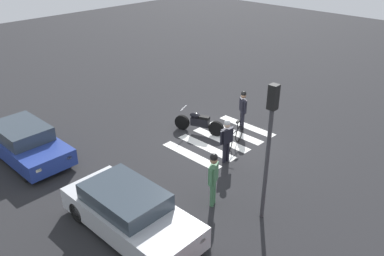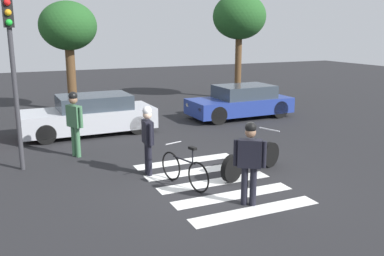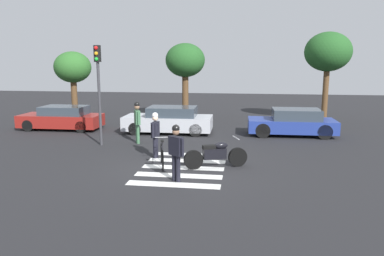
# 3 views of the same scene
# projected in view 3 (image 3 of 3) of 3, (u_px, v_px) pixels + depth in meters

# --- Properties ---
(ground_plane) EXTENTS (60.00, 60.00, 0.00)m
(ground_plane) POSITION_uv_depth(u_px,v_px,m) (183.00, 168.00, 12.69)
(ground_plane) COLOR #232326
(police_motorcycle) EXTENTS (2.16, 1.03, 1.05)m
(police_motorcycle) POSITION_uv_depth(u_px,v_px,m) (216.00, 155.00, 12.60)
(police_motorcycle) COLOR black
(police_motorcycle) RESTS_ON ground_plane
(leaning_bicycle) EXTENTS (0.58, 1.68, 1.02)m
(leaning_bicycle) POSITION_uv_depth(u_px,v_px,m) (162.00, 155.00, 12.80)
(leaning_bicycle) COLOR black
(leaning_bicycle) RESTS_ON ground_plane
(officer_on_foot) EXTENTS (0.55, 0.45, 1.78)m
(officer_on_foot) POSITION_uv_depth(u_px,v_px,m) (176.00, 149.00, 11.08)
(officer_on_foot) COLOR black
(officer_on_foot) RESTS_ON ground_plane
(officer_by_motorcycle) EXTENTS (0.24, 0.66, 1.75)m
(officer_by_motorcycle) POSITION_uv_depth(u_px,v_px,m) (155.00, 132.00, 13.85)
(officer_by_motorcycle) COLOR black
(officer_by_motorcycle) RESTS_ON ground_plane
(pedestrian_bystander) EXTENTS (0.41, 0.64, 1.88)m
(pedestrian_bystander) POSITION_uv_depth(u_px,v_px,m) (137.00, 119.00, 16.29)
(pedestrian_bystander) COLOR #3F724C
(pedestrian_bystander) RESTS_ON ground_plane
(crosswalk_stripes) EXTENTS (2.86, 4.05, 0.01)m
(crosswalk_stripes) POSITION_uv_depth(u_px,v_px,m) (183.00, 168.00, 12.69)
(crosswalk_stripes) COLOR silver
(crosswalk_stripes) RESTS_ON ground_plane
(car_maroon_wagon) EXTENTS (4.35, 1.78, 1.27)m
(car_maroon_wagon) POSITION_uv_depth(u_px,v_px,m) (62.00, 118.00, 19.72)
(car_maroon_wagon) COLOR black
(car_maroon_wagon) RESTS_ON ground_plane
(car_silver_sedan) EXTENTS (4.53, 1.91, 1.36)m
(car_silver_sedan) POSITION_uv_depth(u_px,v_px,m) (169.00, 120.00, 18.77)
(car_silver_sedan) COLOR black
(car_silver_sedan) RESTS_ON ground_plane
(car_blue_hatchback) EXTENTS (4.27, 1.88, 1.33)m
(car_blue_hatchback) POSITION_uv_depth(u_px,v_px,m) (293.00, 123.00, 18.11)
(car_blue_hatchback) COLOR black
(car_blue_hatchback) RESTS_ON ground_plane
(traffic_light_pole) EXTENTS (0.25, 0.33, 4.32)m
(traffic_light_pole) POSITION_uv_depth(u_px,v_px,m) (98.00, 79.00, 15.57)
(traffic_light_pole) COLOR #38383D
(traffic_light_pole) RESTS_ON ground_plane
(street_tree_near) EXTENTS (2.37, 2.37, 4.28)m
(street_tree_near) POSITION_uv_depth(u_px,v_px,m) (73.00, 68.00, 23.73)
(street_tree_near) COLOR brown
(street_tree_near) RESTS_ON ground_plane
(street_tree_mid) EXTENTS (2.45, 2.45, 4.76)m
(street_tree_mid) POSITION_uv_depth(u_px,v_px,m) (185.00, 61.00, 22.62)
(street_tree_mid) COLOR brown
(street_tree_mid) RESTS_ON ground_plane
(street_tree_far) EXTENTS (2.70, 2.70, 5.35)m
(street_tree_far) POSITION_uv_depth(u_px,v_px,m) (328.00, 53.00, 21.35)
(street_tree_far) COLOR brown
(street_tree_far) RESTS_ON ground_plane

